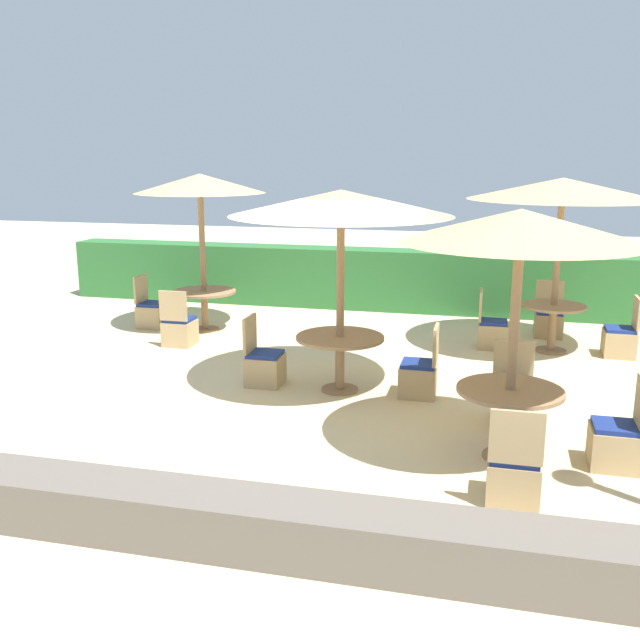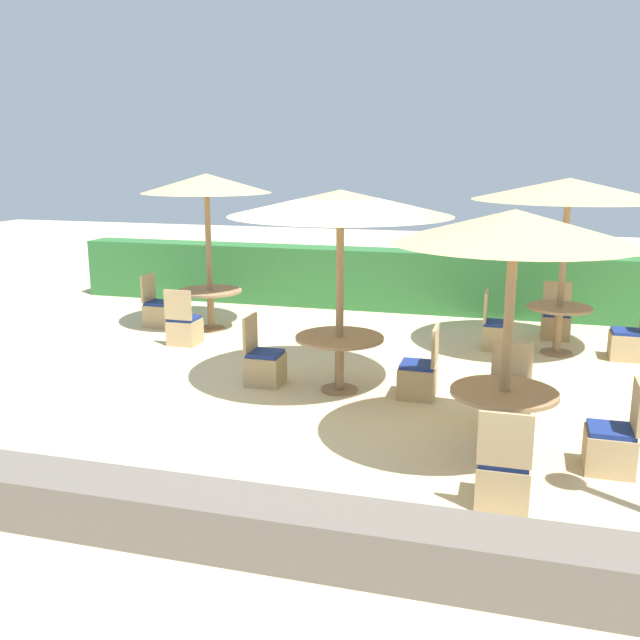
% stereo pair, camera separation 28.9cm
% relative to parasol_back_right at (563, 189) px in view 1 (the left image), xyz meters
% --- Properties ---
extents(ground_plane, '(40.00, 40.00, 0.00)m').
position_rel_parasol_back_right_xyz_m(ground_plane, '(-3.12, -3.08, -2.51)').
color(ground_plane, beige).
extents(hedge_row, '(13.00, 0.70, 1.19)m').
position_rel_parasol_back_right_xyz_m(hedge_row, '(-3.12, 2.47, -1.92)').
color(hedge_row, '#2D6B33').
rests_on(hedge_row, ground_plane).
extents(stone_border, '(10.00, 0.56, 0.45)m').
position_rel_parasol_back_right_xyz_m(stone_border, '(-3.12, -6.57, -2.28)').
color(stone_border, '#6B6056').
rests_on(stone_border, ground_plane).
extents(parasol_back_right, '(2.83, 2.83, 2.68)m').
position_rel_parasol_back_right_xyz_m(parasol_back_right, '(0.00, 0.00, 0.00)').
color(parasol_back_right, '#93704C').
rests_on(parasol_back_right, ground_plane).
extents(round_table_back_right, '(0.98, 0.98, 0.75)m').
position_rel_parasol_back_right_xyz_m(round_table_back_right, '(0.00, 0.00, -1.94)').
color(round_table_back_right, '#93704C').
rests_on(round_table_back_right, ground_plane).
extents(patio_chair_back_right_north, '(0.46, 0.46, 0.93)m').
position_rel_parasol_back_right_xyz_m(patio_chair_back_right_north, '(0.01, 0.99, -2.25)').
color(patio_chair_back_right_north, tan).
rests_on(patio_chair_back_right_north, ground_plane).
extents(patio_chair_back_right_west, '(0.46, 0.46, 0.93)m').
position_rel_parasol_back_right_xyz_m(patio_chair_back_right_west, '(-0.91, 0.00, -2.25)').
color(patio_chair_back_right_west, tan).
rests_on(patio_chair_back_right_west, ground_plane).
extents(patio_chair_back_right_east, '(0.46, 0.46, 0.93)m').
position_rel_parasol_back_right_xyz_m(patio_chair_back_right_east, '(1.00, -0.04, -2.25)').
color(patio_chair_back_right_east, tan).
rests_on(patio_chair_back_right_east, ground_plane).
extents(parasol_back_left, '(2.21, 2.21, 2.70)m').
position_rel_parasol_back_right_xyz_m(parasol_back_left, '(-5.81, -0.01, 0.01)').
color(parasol_back_left, '#93704C').
rests_on(parasol_back_left, ground_plane).
extents(round_table_back_left, '(1.10, 1.10, 0.71)m').
position_rel_parasol_back_right_xyz_m(round_table_back_left, '(-5.81, -0.01, -1.95)').
color(round_table_back_left, '#93704C').
rests_on(round_table_back_left, ground_plane).
extents(patio_chair_back_left_west, '(0.46, 0.46, 0.93)m').
position_rel_parasol_back_right_xyz_m(patio_chair_back_left_west, '(-6.81, -0.03, -2.25)').
color(patio_chair_back_left_west, tan).
rests_on(patio_chair_back_left_west, ground_plane).
extents(patio_chair_back_left_south, '(0.46, 0.46, 0.93)m').
position_rel_parasol_back_right_xyz_m(patio_chair_back_left_south, '(-5.81, -1.05, -2.25)').
color(patio_chair_back_left_south, tan).
rests_on(patio_chair_back_left_south, ground_plane).
extents(parasol_front_right, '(2.35, 2.35, 2.53)m').
position_rel_parasol_back_right_xyz_m(parasol_front_right, '(-0.71, -4.29, -0.15)').
color(parasol_front_right, '#93704C').
rests_on(parasol_front_right, ground_plane).
extents(round_table_front_right, '(1.07, 1.07, 0.74)m').
position_rel_parasol_back_right_xyz_m(round_table_front_right, '(-0.71, -4.29, -1.93)').
color(round_table_front_right, '#93704C').
rests_on(round_table_front_right, ground_plane).
extents(patio_chair_front_right_east, '(0.46, 0.46, 0.93)m').
position_rel_parasol_back_right_xyz_m(patio_chair_front_right_east, '(0.33, -4.26, -2.25)').
color(patio_chair_front_right_east, tan).
rests_on(patio_chair_front_right_east, ground_plane).
extents(patio_chair_front_right_north, '(0.46, 0.46, 0.93)m').
position_rel_parasol_back_right_xyz_m(patio_chair_front_right_north, '(-0.65, -3.28, -2.25)').
color(patio_chair_front_right_north, tan).
rests_on(patio_chair_front_right_north, ground_plane).
extents(patio_chair_front_right_south, '(0.46, 0.46, 0.93)m').
position_rel_parasol_back_right_xyz_m(patio_chair_front_right_south, '(-0.67, -5.25, -2.25)').
color(patio_chair_front_right_south, tan).
rests_on(patio_chair_front_right_south, ground_plane).
extents(parasol_center, '(2.81, 2.81, 2.60)m').
position_rel_parasol_back_right_xyz_m(parasol_center, '(-2.82, -2.63, -0.08)').
color(parasol_center, '#93704C').
rests_on(parasol_center, ground_plane).
extents(round_table_center, '(1.14, 1.14, 0.74)m').
position_rel_parasol_back_right_xyz_m(round_table_center, '(-2.82, -2.63, -1.92)').
color(round_table_center, '#93704C').
rests_on(round_table_center, ground_plane).
extents(patio_chair_center_east, '(0.46, 0.46, 0.93)m').
position_rel_parasol_back_right_xyz_m(patio_chair_center_east, '(-1.79, -2.59, -2.25)').
color(patio_chair_center_east, tan).
rests_on(patio_chair_center_east, ground_plane).
extents(patio_chair_center_west, '(0.46, 0.46, 0.93)m').
position_rel_parasol_back_right_xyz_m(patio_chair_center_west, '(-3.86, -2.62, -2.25)').
color(patio_chair_center_west, tan).
rests_on(patio_chair_center_west, ground_plane).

